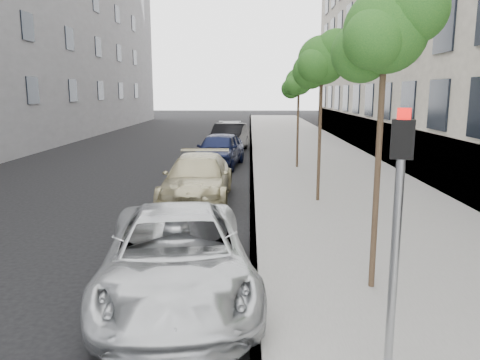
{
  "coord_description": "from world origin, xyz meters",
  "views": [
    {
      "loc": [
        1.09,
        -6.14,
        3.45
      ],
      "look_at": [
        0.87,
        4.11,
        1.5
      ],
      "focal_mm": 35.0,
      "sensor_mm": 36.0,
      "label": 1
    }
  ],
  "objects_px": {
    "sedan_blue": "(219,150)",
    "tree_far": "(299,82)",
    "sedan_rear": "(231,132)",
    "tree_mid": "(323,60)",
    "minivan": "(177,255)",
    "tree_near": "(387,32)",
    "signal_pole": "(397,216)",
    "sedan_black": "(229,138)",
    "suv": "(198,179)"
  },
  "relations": [
    {
      "from": "tree_far",
      "to": "sedan_rear",
      "type": "relative_size",
      "value": 0.95
    },
    {
      "from": "sedan_blue",
      "to": "sedan_rear",
      "type": "relative_size",
      "value": 0.98
    },
    {
      "from": "minivan",
      "to": "suv",
      "type": "height_order",
      "value": "suv"
    },
    {
      "from": "tree_far",
      "to": "sedan_rear",
      "type": "bearing_deg",
      "value": 106.31
    },
    {
      "from": "sedan_blue",
      "to": "suv",
      "type": "bearing_deg",
      "value": -84.34
    },
    {
      "from": "tree_near",
      "to": "sedan_black",
      "type": "bearing_deg",
      "value": 99.83
    },
    {
      "from": "signal_pole",
      "to": "tree_far",
      "type": "bearing_deg",
      "value": 104.28
    },
    {
      "from": "tree_far",
      "to": "sedan_black",
      "type": "xyz_separation_m",
      "value": [
        -3.33,
        6.21,
        -3.05
      ]
    },
    {
      "from": "sedan_rear",
      "to": "tree_near",
      "type": "bearing_deg",
      "value": -87.08
    },
    {
      "from": "signal_pole",
      "to": "sedan_rear",
      "type": "height_order",
      "value": "signal_pole"
    },
    {
      "from": "signal_pole",
      "to": "suv",
      "type": "height_order",
      "value": "signal_pole"
    },
    {
      "from": "sedan_blue",
      "to": "tree_far",
      "type": "bearing_deg",
      "value": -5.63
    },
    {
      "from": "signal_pole",
      "to": "tree_near",
      "type": "bearing_deg",
      "value": 95.22
    },
    {
      "from": "tree_far",
      "to": "signal_pole",
      "type": "height_order",
      "value": "tree_far"
    },
    {
      "from": "sedan_black",
      "to": "sedan_rear",
      "type": "height_order",
      "value": "sedan_black"
    },
    {
      "from": "suv",
      "to": "tree_far",
      "type": "bearing_deg",
      "value": 58.95
    },
    {
      "from": "sedan_rear",
      "to": "sedan_black",
      "type": "bearing_deg",
      "value": -94.16
    },
    {
      "from": "tree_near",
      "to": "sedan_blue",
      "type": "xyz_separation_m",
      "value": [
        -3.54,
        13.83,
        -3.58
      ]
    },
    {
      "from": "minivan",
      "to": "sedan_blue",
      "type": "relative_size",
      "value": 1.13
    },
    {
      "from": "minivan",
      "to": "sedan_black",
      "type": "height_order",
      "value": "sedan_black"
    },
    {
      "from": "suv",
      "to": "sedan_black",
      "type": "xyz_separation_m",
      "value": [
        0.45,
        12.37,
        0.08
      ]
    },
    {
      "from": "suv",
      "to": "sedan_blue",
      "type": "xyz_separation_m",
      "value": [
        0.24,
        7.0,
        0.06
      ]
    },
    {
      "from": "tree_near",
      "to": "signal_pole",
      "type": "distance_m",
      "value": 3.5
    },
    {
      "from": "tree_near",
      "to": "minivan",
      "type": "height_order",
      "value": "tree_near"
    },
    {
      "from": "signal_pole",
      "to": "sedan_blue",
      "type": "relative_size",
      "value": 0.68
    },
    {
      "from": "signal_pole",
      "to": "suv",
      "type": "xyz_separation_m",
      "value": [
        -3.27,
        9.45,
        -1.37
      ]
    },
    {
      "from": "tree_far",
      "to": "suv",
      "type": "bearing_deg",
      "value": -121.49
    },
    {
      "from": "tree_mid",
      "to": "sedan_rear",
      "type": "bearing_deg",
      "value": 100.63
    },
    {
      "from": "sedan_black",
      "to": "sedan_rear",
      "type": "xyz_separation_m",
      "value": [
        -0.07,
        5.41,
        -0.12
      ]
    },
    {
      "from": "tree_near",
      "to": "minivan",
      "type": "distance_m",
      "value": 4.96
    },
    {
      "from": "minivan",
      "to": "sedan_blue",
      "type": "height_order",
      "value": "sedan_blue"
    },
    {
      "from": "sedan_blue",
      "to": "sedan_black",
      "type": "relative_size",
      "value": 0.94
    },
    {
      "from": "minivan",
      "to": "sedan_blue",
      "type": "distance_m",
      "value": 14.0
    },
    {
      "from": "tree_near",
      "to": "sedan_rear",
      "type": "relative_size",
      "value": 1.07
    },
    {
      "from": "signal_pole",
      "to": "sedan_rear",
      "type": "distance_m",
      "value": 27.42
    },
    {
      "from": "tree_mid",
      "to": "tree_far",
      "type": "height_order",
      "value": "tree_mid"
    },
    {
      "from": "sedan_black",
      "to": "sedan_blue",
      "type": "bearing_deg",
      "value": -84.78
    },
    {
      "from": "signal_pole",
      "to": "minivan",
      "type": "xyz_separation_m",
      "value": [
        -2.86,
        2.45,
        -1.37
      ]
    },
    {
      "from": "tree_far",
      "to": "sedan_black",
      "type": "distance_m",
      "value": 7.67
    },
    {
      "from": "tree_near",
      "to": "signal_pole",
      "type": "xyz_separation_m",
      "value": [
        -0.5,
        -2.62,
        -2.26
      ]
    },
    {
      "from": "sedan_blue",
      "to": "signal_pole",
      "type": "bearing_deg",
      "value": -71.93
    },
    {
      "from": "minivan",
      "to": "signal_pole",
      "type": "bearing_deg",
      "value": -48.96
    },
    {
      "from": "sedan_black",
      "to": "tree_near",
      "type": "bearing_deg",
      "value": -72.69
    },
    {
      "from": "tree_far",
      "to": "sedan_blue",
      "type": "distance_m",
      "value": 4.76
    },
    {
      "from": "tree_far",
      "to": "minivan",
      "type": "distance_m",
      "value": 13.95
    },
    {
      "from": "tree_far",
      "to": "minivan",
      "type": "height_order",
      "value": "tree_far"
    },
    {
      "from": "minivan",
      "to": "sedan_black",
      "type": "xyz_separation_m",
      "value": [
        0.04,
        19.37,
        0.08
      ]
    },
    {
      "from": "tree_near",
      "to": "sedan_blue",
      "type": "bearing_deg",
      "value": 104.35
    },
    {
      "from": "signal_pole",
      "to": "sedan_black",
      "type": "bearing_deg",
      "value": 113.5
    },
    {
      "from": "tree_far",
      "to": "sedan_rear",
      "type": "distance_m",
      "value": 12.51
    }
  ]
}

